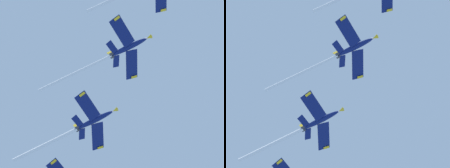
# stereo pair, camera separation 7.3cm
# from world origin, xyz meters

# --- Properties ---
(jet_second) EXTENTS (19.24, 30.45, 17.38)m
(jet_second) POSITION_xyz_m (-5.10, 14.08, 135.14)
(jet_second) COLOR navy
(jet_third) EXTENTS (19.08, 28.52, 15.54)m
(jet_third) POSITION_xyz_m (4.35, 34.98, 127.93)
(jet_third) COLOR navy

